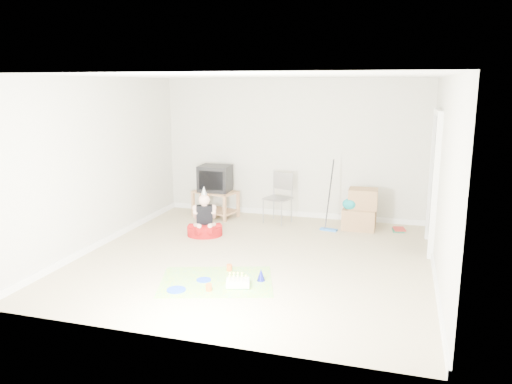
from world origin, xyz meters
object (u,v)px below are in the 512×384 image
(tv_stand, at_px, (216,202))
(birthday_cake, at_px, (238,283))
(folding_chair, at_px, (278,198))
(crt_tv, at_px, (215,178))
(seated_woman, at_px, (205,225))
(cardboard_boxes, at_px, (360,210))

(tv_stand, distance_m, birthday_cake, 3.45)
(folding_chair, relative_size, birthday_cake, 2.74)
(crt_tv, relative_size, seated_woman, 0.68)
(birthday_cake, bearing_deg, seated_woman, 122.65)
(tv_stand, distance_m, cardboard_boxes, 2.73)
(crt_tv, height_order, birthday_cake, crt_tv)
(cardboard_boxes, height_order, birthday_cake, cardboard_boxes)
(cardboard_boxes, distance_m, birthday_cake, 3.29)
(cardboard_boxes, bearing_deg, seated_woman, -155.51)
(folding_chair, bearing_deg, crt_tv, 176.40)
(birthday_cake, bearing_deg, cardboard_boxes, 67.71)
(tv_stand, xyz_separation_m, cardboard_boxes, (2.73, -0.07, 0.05))
(tv_stand, relative_size, crt_tv, 1.58)
(tv_stand, xyz_separation_m, crt_tv, (-0.00, 0.00, 0.45))
(tv_stand, xyz_separation_m, folding_chair, (1.24, -0.08, 0.17))
(crt_tv, distance_m, seated_woman, 1.35)
(seated_woman, bearing_deg, folding_chair, 48.71)
(folding_chair, height_order, birthday_cake, folding_chair)
(cardboard_boxes, height_order, seated_woman, seated_woman)
(folding_chair, distance_m, seated_woman, 1.51)
(tv_stand, distance_m, folding_chair, 1.26)
(crt_tv, distance_m, folding_chair, 1.28)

